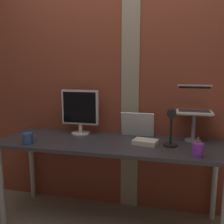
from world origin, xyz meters
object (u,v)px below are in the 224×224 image
(desk_lamp, at_px, (171,123))
(coffee_mug, at_px, (28,138))
(whiteboard_panel, at_px, (138,125))
(pen_cup, at_px, (198,150))
(laptop, at_px, (194,104))
(monitor, at_px, (80,110))

(desk_lamp, distance_m, coffee_mug, 1.21)
(whiteboard_panel, height_order, pen_cup, whiteboard_panel)
(laptop, relative_size, pen_cup, 2.08)
(whiteboard_panel, distance_m, desk_lamp, 0.43)
(whiteboard_panel, distance_m, pen_cup, 0.69)
(laptop, relative_size, whiteboard_panel, 1.00)
(laptop, distance_m, desk_lamp, 0.40)
(coffee_mug, bearing_deg, monitor, 52.70)
(monitor, bearing_deg, laptop, 3.86)
(desk_lamp, xyz_separation_m, pen_cup, (0.20, -0.17, -0.15))
(monitor, bearing_deg, pen_cup, -21.57)
(coffee_mug, bearing_deg, whiteboard_panel, 27.48)
(desk_lamp, xyz_separation_m, coffee_mug, (-1.19, -0.17, -0.16))
(laptop, height_order, desk_lamp, laptop)
(desk_lamp, relative_size, pen_cup, 2.25)
(laptop, xyz_separation_m, coffee_mug, (-1.38, -0.49, -0.27))
(laptop, xyz_separation_m, desk_lamp, (-0.19, -0.33, -0.12))
(laptop, distance_m, whiteboard_panel, 0.55)
(whiteboard_panel, bearing_deg, coffee_mug, -152.52)
(whiteboard_panel, bearing_deg, desk_lamp, -43.10)
(whiteboard_panel, bearing_deg, pen_cup, -41.90)
(monitor, bearing_deg, whiteboard_panel, 3.62)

